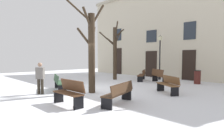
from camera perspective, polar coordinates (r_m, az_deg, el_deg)
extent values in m
plane|color=white|center=(11.16, -6.06, -5.56)|extent=(30.10, 30.10, 0.00)
cube|color=beige|center=(17.38, 16.46, 11.17)|extent=(18.81, 0.40, 8.14)
cube|color=black|center=(20.70, 1.86, 2.66)|extent=(0.95, 0.08, 2.75)
cube|color=#262D38|center=(20.82, 1.88, 10.36)|extent=(0.86, 0.06, 1.23)
cube|color=black|center=(17.96, 11.44, 1.75)|extent=(1.20, 0.08, 2.35)
cube|color=#262D38|center=(18.04, 11.55, 9.75)|extent=(1.08, 0.06, 1.07)
cube|color=black|center=(16.16, 21.71, 1.33)|extent=(1.07, 0.08, 2.36)
cube|color=#262D38|center=(16.27, 21.95, 10.72)|extent=(0.96, 0.06, 1.35)
cylinder|color=#382B1E|center=(9.84, -6.03, 4.83)|extent=(0.34, 0.34, 3.99)
cylinder|color=#382B1E|center=(9.77, -7.27, 14.81)|extent=(0.29, 0.72, 1.06)
cylinder|color=#382B1E|center=(9.72, -9.54, 16.67)|extent=(0.18, 1.38, 0.94)
cylinder|color=#382B1E|center=(10.25, -5.56, 9.41)|extent=(0.59, 0.70, 1.26)
cylinder|color=#382B1E|center=(10.07, -8.12, 9.48)|extent=(0.87, 0.50, 1.05)
cylinder|color=#382B1E|center=(10.31, -4.32, 15.78)|extent=(0.15, 0.90, 1.22)
cylinder|color=#382B1E|center=(15.56, 0.87, 4.85)|extent=(0.31, 0.31, 4.17)
cylinder|color=#382B1E|center=(15.87, -0.36, 8.41)|extent=(0.92, 0.26, 0.66)
cylinder|color=#382B1E|center=(15.71, -1.44, 9.15)|extent=(1.09, 0.92, 1.20)
cylinder|color=#382B1E|center=(15.01, 1.24, 11.37)|extent=(1.23, 0.93, 1.32)
cylinder|color=#382B1E|center=(16.25, 2.20, 10.80)|extent=(0.41, 1.39, 0.86)
cylinder|color=#382B1E|center=(15.94, 1.81, 9.57)|extent=(0.17, 0.87, 1.27)
cylinder|color=black|center=(15.96, 13.92, 2.85)|extent=(0.10, 0.10, 3.13)
cylinder|color=black|center=(16.05, 13.83, -2.38)|extent=(0.22, 0.22, 0.20)
cube|color=beige|center=(16.02, 14.03, 9.10)|extent=(0.24, 0.24, 0.36)
cone|color=black|center=(16.04, 14.04, 9.74)|extent=(0.30, 0.30, 0.14)
cylinder|color=#4C1E19|center=(14.25, 23.89, -2.02)|extent=(0.42, 0.42, 0.88)
torus|color=black|center=(14.21, 23.94, -0.20)|extent=(0.45, 0.45, 0.04)
cube|color=#51331E|center=(7.48, -12.91, -6.65)|extent=(1.52, 0.48, 0.05)
cube|color=#51331E|center=(7.54, -11.64, -4.51)|extent=(1.51, 0.18, 0.44)
cube|color=black|center=(8.11, -15.47, -7.57)|extent=(0.07, 0.40, 0.48)
torus|color=black|center=(8.07, -16.51, -8.81)|extent=(0.17, 0.03, 0.17)
cube|color=black|center=(6.96, -9.85, -9.41)|extent=(0.07, 0.40, 0.48)
torus|color=black|center=(6.90, -11.01, -10.89)|extent=(0.17, 0.03, 0.17)
cube|color=#51331E|center=(15.04, 8.64, -1.47)|extent=(1.39, 1.83, 0.05)
cube|color=#51331E|center=(15.00, 9.40, -0.65)|extent=(1.10, 1.65, 0.36)
cube|color=black|center=(15.94, 8.95, -1.94)|extent=(0.36, 0.26, 0.43)
torus|color=black|center=(15.97, 8.35, -2.41)|extent=(0.12, 0.16, 0.17)
cube|color=black|center=(14.18, 8.26, -2.66)|extent=(0.36, 0.26, 0.43)
torus|color=black|center=(14.22, 7.58, -3.19)|extent=(0.12, 0.16, 0.17)
cube|color=#3D2819|center=(7.51, 1.65, -6.87)|extent=(1.05, 1.91, 0.05)
cube|color=#3D2819|center=(7.38, 3.14, -5.28)|extent=(0.71, 1.79, 0.37)
cube|color=black|center=(8.33, 4.30, -7.31)|extent=(0.41, 0.19, 0.43)
torus|color=black|center=(8.43, 3.15, -8.11)|extent=(0.08, 0.17, 0.17)
cube|color=black|center=(6.81, -1.62, -9.86)|extent=(0.41, 0.19, 0.43)
torus|color=black|center=(6.93, -2.95, -10.77)|extent=(0.08, 0.17, 0.17)
cube|color=brown|center=(10.05, 16.01, -4.12)|extent=(1.54, 1.14, 0.05)
cube|color=brown|center=(10.12, 17.02, -2.78)|extent=(1.37, 0.86, 0.38)
cube|color=black|center=(10.69, 14.16, -4.84)|extent=(0.25, 0.37, 0.46)
torus|color=black|center=(10.64, 13.33, -5.67)|extent=(0.16, 0.11, 0.17)
cube|color=black|center=(9.48, 18.05, -6.03)|extent=(0.25, 0.37, 0.46)
torus|color=black|center=(9.42, 17.14, -6.99)|extent=(0.16, 0.11, 0.17)
cube|color=#2D4C33|center=(10.95, -15.08, -3.57)|extent=(1.92, 1.10, 0.05)
cube|color=#2D4C33|center=(10.90, -16.18, -2.41)|extent=(1.79, 0.78, 0.38)
cube|color=black|center=(10.11, -14.48, -5.41)|extent=(0.20, 0.40, 0.43)
torus|color=black|center=(10.16, -13.48, -6.13)|extent=(0.17, 0.09, 0.17)
cube|color=black|center=(11.84, -15.56, -4.07)|extent=(0.20, 0.40, 0.43)
torus|color=black|center=(11.88, -14.71, -4.70)|extent=(0.17, 0.09, 0.17)
cube|color=#51331E|center=(14.12, 13.99, -1.72)|extent=(1.68, 1.23, 0.05)
cube|color=#51331E|center=(14.01, 13.24, -0.67)|extent=(1.52, 0.95, 0.44)
cube|color=black|center=(13.47, 15.49, -3.03)|extent=(0.26, 0.39, 0.47)
torus|color=black|center=(13.57, 16.14, -3.65)|extent=(0.16, 0.11, 0.17)
cube|color=black|center=(14.84, 12.60, -2.34)|extent=(0.26, 0.39, 0.47)
torus|color=black|center=(14.94, 13.21, -2.92)|extent=(0.16, 0.11, 0.17)
cylinder|color=black|center=(19.37, -6.41, -0.38)|extent=(0.14, 0.14, 0.77)
cylinder|color=black|center=(19.55, -6.39, -0.34)|extent=(0.14, 0.14, 0.77)
cube|color=navy|center=(19.42, -6.42, 1.63)|extent=(0.43, 0.41, 0.59)
sphere|color=#9E755B|center=(19.41, -6.43, 2.90)|extent=(0.21, 0.21, 0.21)
cylinder|color=#2D271E|center=(10.13, -19.92, -4.61)|extent=(0.14, 0.14, 0.74)
cylinder|color=#2D271E|center=(10.21, -20.82, -4.57)|extent=(0.14, 0.14, 0.74)
cube|color=slate|center=(10.10, -20.46, -0.89)|extent=(0.43, 0.41, 0.57)
sphere|color=#9E755B|center=(10.07, -20.52, 1.48)|extent=(0.20, 0.20, 0.20)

